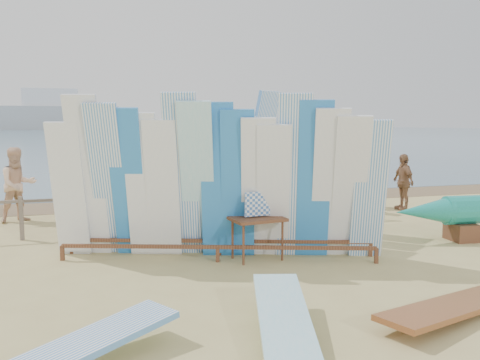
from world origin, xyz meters
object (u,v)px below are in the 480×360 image
object	(u,v)px
beach_chair_right	(139,212)
beachgoer_9	(333,169)
main_surfboard_rack	(217,186)
flat_board_c	(457,315)
stroller	(248,201)
beachgoer_8	(336,176)
beachgoer_extra_0	(338,174)
vendor_table	(257,237)
beachgoer_10	(403,182)
beachgoer_4	(147,191)
side_surfboard_rack	(267,172)
beach_chair_left	(112,212)
flat_board_b	(287,351)
beachgoer_2	(18,185)
beachgoer_5	(106,175)

from	to	relation	value
beach_chair_right	beachgoer_9	xyz separation A→B (m)	(6.52, 2.63, 0.64)
main_surfboard_rack	flat_board_c	xyz separation A→B (m)	(2.21, -3.44, -1.30)
stroller	beachgoer_8	size ratio (longest dim) A/B	0.60
beach_chair_right	stroller	xyz separation A→B (m)	(2.63, -0.42, 0.21)
beach_chair_right	beachgoer_extra_0	size ratio (longest dim) A/B	0.45
main_surfboard_rack	vendor_table	size ratio (longest dim) A/B	4.78
beach_chair_right	beachgoer_10	distance (m)	7.19
vendor_table	beachgoer_4	world-z (taller)	beachgoer_4
side_surfboard_rack	beach_chair_right	size ratio (longest dim) A/B	3.57
beachgoer_8	vendor_table	bearing A→B (deg)	-103.99
beachgoer_10	main_surfboard_rack	bearing A→B (deg)	-57.20
beachgoer_extra_0	beachgoer_8	distance (m)	0.90
flat_board_c	beachgoer_10	xyz separation A→B (m)	(3.94, 6.90, 0.77)
beachgoer_9	beachgoer_4	world-z (taller)	beachgoer_9
flat_board_c	stroller	world-z (taller)	stroller
beachgoer_10	beachgoer_8	world-z (taller)	beachgoer_8
beachgoer_4	beachgoer_10	xyz separation A→B (m)	(7.00, 0.15, -0.05)
flat_board_c	beach_chair_left	world-z (taller)	beach_chair_left
flat_board_b	beach_chair_right	distance (m)	7.56
side_surfboard_rack	beach_chair_right	xyz separation A→B (m)	(-2.44, 2.32, -1.12)
beachgoer_10	beachgoer_2	xyz separation A→B (m)	(-9.94, 1.21, 0.13)
beach_chair_left	beachgoer_2	xyz separation A→B (m)	(-2.14, 0.92, 0.63)
beachgoer_8	beach_chair_right	bearing A→B (deg)	-151.44
beach_chair_left	flat_board_c	bearing A→B (deg)	-64.21
beach_chair_left	beachgoer_2	distance (m)	2.41
beach_chair_right	beachgoer_extra_0	distance (m)	5.87
main_surfboard_rack	beachgoer_4	size ratio (longest dim) A/B	3.49
beachgoer_10	beachgoer_extra_0	xyz separation A→B (m)	(-1.40, 1.13, 0.16)
beachgoer_4	beachgoer_10	distance (m)	7.01
main_surfboard_rack	beachgoer_9	xyz separation A→B (m)	(5.50, 6.37, -0.41)
vendor_table	beachgoer_10	size ratio (longest dim) A/B	0.78
vendor_table	beachgoer_4	bearing A→B (deg)	105.51
beachgoer_extra_0	beachgoer_5	world-z (taller)	beachgoer_extra_0
beach_chair_right	beachgoer_9	world-z (taller)	beachgoer_9
main_surfboard_rack	beachgoer_extra_0	xyz separation A→B (m)	(4.75, 4.59, -0.36)
vendor_table	beachgoer_5	bearing A→B (deg)	103.00
flat_board_c	beachgoer_5	size ratio (longest dim) A/B	1.45
beachgoer_10	beachgoer_extra_0	size ratio (longest dim) A/B	0.83
flat_board_b	beachgoer_extra_0	bearing A→B (deg)	74.39
stroller	beachgoer_extra_0	distance (m)	3.42
vendor_table	beach_chair_left	xyz separation A→B (m)	(-2.29, 4.02, -0.13)
beachgoer_2	beachgoer_4	bearing A→B (deg)	-51.74
side_surfboard_rack	beachgoer_10	distance (m)	5.18
vendor_table	beachgoer_4	xyz separation A→B (m)	(-1.50, 3.57, 0.42)
stroller	beachgoer_9	size ratio (longest dim) A/B	0.64
vendor_table	beach_chair_right	world-z (taller)	vendor_table
beachgoer_9	beachgoer_2	xyz separation A→B (m)	(-9.29, -1.69, 0.02)
flat_board_b	beachgoer_4	xyz separation A→B (m)	(-0.64, 7.08, 0.82)
side_surfboard_rack	beachgoer_2	size ratio (longest dim) A/B	1.67
vendor_table	beachgoer_extra_0	bearing A→B (deg)	42.57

